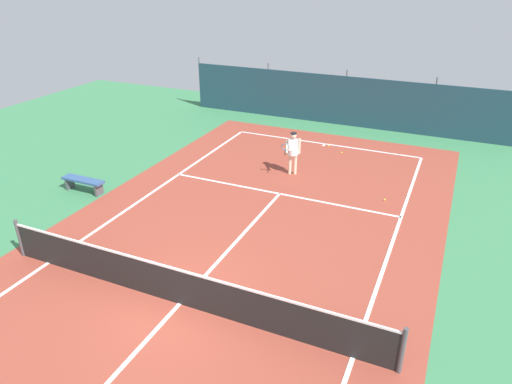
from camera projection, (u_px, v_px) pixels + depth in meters
ground_plane at (180, 304)px, 10.97m from camera, size 36.00×36.00×0.00m
court_surface at (180, 304)px, 10.97m from camera, size 11.02×26.60×0.01m
tennis_net at (178, 286)px, 10.75m from camera, size 10.12×0.10×1.10m
back_fence at (346, 109)px, 23.37m from camera, size 16.30×0.98×2.70m
tennis_player at (293, 150)px, 17.37m from camera, size 0.57×0.82×1.64m
tennis_ball_near_player at (341, 152)px, 19.72m from camera, size 0.07×0.07×0.07m
tennis_ball_midcourt at (329, 146)px, 20.47m from camera, size 0.07×0.07×0.07m
tennis_ball_by_sideline at (384, 200)px, 15.76m from camera, size 0.07×0.07×0.07m
parked_car at (336, 95)px, 25.30m from camera, size 2.20×4.29×1.68m
courtside_bench at (83, 182)px, 16.23m from camera, size 1.60×0.40×0.49m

